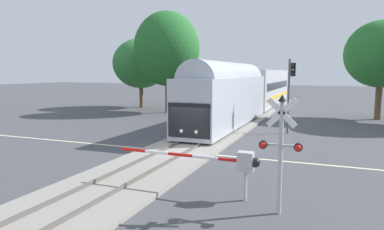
# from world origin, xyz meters

# --- Properties ---
(ground_plane) EXTENTS (220.00, 220.00, 0.00)m
(ground_plane) POSITION_xyz_m (0.00, 0.00, 0.00)
(ground_plane) COLOR #47474C
(road_centre_stripe) EXTENTS (44.00, 0.20, 0.01)m
(road_centre_stripe) POSITION_xyz_m (0.00, 0.00, 0.00)
(road_centre_stripe) COLOR beige
(road_centre_stripe) RESTS_ON ground
(railway_track) EXTENTS (4.40, 80.00, 0.32)m
(railway_track) POSITION_xyz_m (0.00, 0.00, 0.10)
(railway_track) COLOR gray
(railway_track) RESTS_ON ground
(commuter_train) EXTENTS (3.04, 38.69, 5.16)m
(commuter_train) POSITION_xyz_m (0.00, 19.12, 2.79)
(commuter_train) COLOR #B2B7C1
(commuter_train) RESTS_ON railway_track
(crossing_gate_near) EXTENTS (5.70, 0.40, 1.80)m
(crossing_gate_near) POSITION_xyz_m (4.65, -6.27, 1.39)
(crossing_gate_near) COLOR #B7B7BC
(crossing_gate_near) RESTS_ON ground
(crossing_signal_mast) EXTENTS (1.36, 0.44, 3.93)m
(crossing_signal_mast) POSITION_xyz_m (6.58, -7.06, 2.40)
(crossing_signal_mast) COLOR #B2B2B7
(crossing_signal_mast) RESTS_ON ground
(traffic_signal_far_side) EXTENTS (0.53, 0.38, 5.63)m
(traffic_signal_far_side) POSITION_xyz_m (5.21, 8.70, 3.77)
(traffic_signal_far_side) COLOR #4C4C51
(traffic_signal_far_side) RESTS_ON ground
(pine_left_background) EXTENTS (7.23, 7.23, 9.00)m
(pine_left_background) POSITION_xyz_m (-15.16, 21.79, 5.77)
(pine_left_background) COLOR brown
(pine_left_background) RESTS_ON ground
(oak_far_right) EXTENTS (6.83, 6.83, 9.61)m
(oak_far_right) POSITION_xyz_m (12.43, 20.02, 6.36)
(oak_far_right) COLOR brown
(oak_far_right) RESTS_ON ground
(oak_behind_train) EXTENTS (7.39, 7.39, 11.42)m
(oak_behind_train) POSITION_xyz_m (-9.34, 17.59, 7.24)
(oak_behind_train) COLOR #4C3828
(oak_behind_train) RESTS_ON ground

